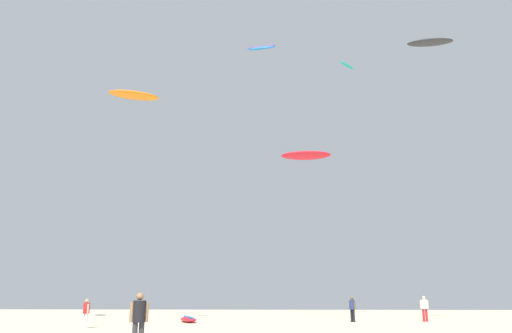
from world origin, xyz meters
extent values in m
cylinder|color=black|center=(-2.88, 4.53, 1.21)|extent=(0.40, 0.40, 0.66)
cylinder|color=#936B4C|center=(-3.09, 4.43, 1.19)|extent=(0.12, 0.12, 0.61)
cylinder|color=#936B4C|center=(-2.66, 4.64, 1.19)|extent=(0.12, 0.12, 0.61)
sphere|color=#936B4C|center=(-2.88, 4.53, 1.67)|extent=(0.24, 0.24, 0.24)
cylinder|color=black|center=(6.30, 24.78, 0.41)|extent=(0.16, 0.16, 0.83)
cylinder|color=black|center=(6.43, 24.64, 0.41)|extent=(0.16, 0.16, 0.83)
cylinder|color=navy|center=(6.37, 24.71, 1.14)|extent=(0.38, 0.38, 0.62)
cylinder|color=brown|center=(6.22, 24.88, 1.11)|extent=(0.11, 0.11, 0.57)
cylinder|color=brown|center=(6.52, 24.55, 1.11)|extent=(0.11, 0.11, 0.57)
sphere|color=brown|center=(6.37, 24.71, 1.57)|extent=(0.22, 0.22, 0.22)
cylinder|color=#B21E23|center=(11.57, 25.44, 0.43)|extent=(0.16, 0.16, 0.85)
cylinder|color=#B21E23|center=(11.38, 25.48, 0.43)|extent=(0.16, 0.16, 0.85)
cylinder|color=silver|center=(11.47, 25.46, 1.18)|extent=(0.39, 0.39, 0.64)
cylinder|color=beige|center=(11.70, 25.42, 1.15)|extent=(0.11, 0.11, 0.59)
cylinder|color=beige|center=(11.25, 25.50, 1.15)|extent=(0.11, 0.11, 0.59)
sphere|color=beige|center=(11.47, 25.46, 1.62)|extent=(0.23, 0.23, 0.23)
cylinder|color=silver|center=(-9.24, 16.65, 0.38)|extent=(0.14, 0.14, 0.77)
cylinder|color=silver|center=(-9.36, 16.78, 0.38)|extent=(0.14, 0.14, 0.77)
cylinder|color=#B21E23|center=(-9.30, 16.72, 1.05)|extent=(0.35, 0.35, 0.57)
cylinder|color=tan|center=(-9.15, 16.57, 1.03)|extent=(0.10, 0.10, 0.53)
cylinder|color=tan|center=(-9.44, 16.86, 1.03)|extent=(0.10, 0.10, 0.53)
sphere|color=tan|center=(-9.30, 16.72, 1.45)|extent=(0.21, 0.21, 0.21)
ellipsoid|color=red|center=(-4.87, 23.67, 0.18)|extent=(2.03, 3.45, 0.34)
cylinder|color=blue|center=(-4.87, 23.67, 0.33)|extent=(1.20, 2.92, 0.15)
ellipsoid|color=red|center=(3.72, 30.57, 13.61)|extent=(4.33, 1.39, 0.84)
ellipsoid|color=blue|center=(-0.14, 30.72, 24.08)|extent=(2.79, 1.23, 0.62)
cylinder|color=purple|center=(-0.14, 30.72, 24.21)|extent=(2.47, 0.53, 0.12)
ellipsoid|color=orange|center=(-11.43, 29.28, 19.04)|extent=(4.57, 2.92, 0.72)
ellipsoid|color=#2D2D33|center=(12.72, 22.66, 19.93)|extent=(3.38, 1.30, 0.44)
ellipsoid|color=#19B29E|center=(7.94, 32.66, 23.04)|extent=(1.96, 2.24, 0.51)
camera|label=1|loc=(1.72, -11.76, 1.63)|focal=35.37mm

